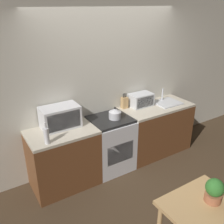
# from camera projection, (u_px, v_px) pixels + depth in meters

# --- Properties ---
(ground_plane) EXTENTS (16.00, 16.00, 0.00)m
(ground_plane) POSITION_uv_depth(u_px,v_px,m) (141.00, 185.00, 3.81)
(ground_plane) COLOR #3D2D1E
(wall_back) EXTENTS (10.00, 0.06, 2.60)m
(wall_back) POSITION_uv_depth(u_px,v_px,m) (107.00, 86.00, 4.05)
(wall_back) COLOR beige
(wall_back) RESTS_ON ground_plane
(counter_left_run) EXTENTS (0.96, 0.62, 0.90)m
(counter_left_run) POSITION_uv_depth(u_px,v_px,m) (64.00, 158.00, 3.66)
(counter_left_run) COLOR brown
(counter_left_run) RESTS_ON ground_plane
(counter_right_run) EXTENTS (1.28, 0.62, 0.90)m
(counter_right_run) POSITION_uv_depth(u_px,v_px,m) (155.00, 129.00, 4.52)
(counter_right_run) COLOR brown
(counter_right_run) RESTS_ON ground_plane
(stove_range) EXTENTS (0.65, 0.62, 0.90)m
(stove_range) POSITION_uv_depth(u_px,v_px,m) (110.00, 144.00, 4.05)
(stove_range) COLOR silver
(stove_range) RESTS_ON ground_plane
(kettle) EXTENTS (0.19, 0.19, 0.19)m
(kettle) POSITION_uv_depth(u_px,v_px,m) (115.00, 114.00, 3.84)
(kettle) COLOR #B7B7BC
(kettle) RESTS_ON stove_range
(microwave) EXTENTS (0.54, 0.33, 0.32)m
(microwave) POSITION_uv_depth(u_px,v_px,m) (60.00, 117.00, 3.54)
(microwave) COLOR silver
(microwave) RESTS_ON counter_left_run
(bottle) EXTENTS (0.07, 0.07, 0.30)m
(bottle) POSITION_uv_depth(u_px,v_px,m) (47.00, 135.00, 3.13)
(bottle) COLOR silver
(bottle) RESTS_ON counter_left_run
(knife_block) EXTENTS (0.10, 0.09, 0.26)m
(knife_block) POSITION_uv_depth(u_px,v_px,m) (124.00, 103.00, 4.21)
(knife_block) COLOR tan
(knife_block) RESTS_ON counter_right_run
(toaster_oven) EXTENTS (0.40, 0.26, 0.22)m
(toaster_oven) POSITION_uv_depth(u_px,v_px,m) (141.00, 100.00, 4.30)
(toaster_oven) COLOR silver
(toaster_oven) RESTS_ON counter_right_run
(sink_basin) EXTENTS (0.45, 0.38, 0.24)m
(sink_basin) POSITION_uv_depth(u_px,v_px,m) (167.00, 102.00, 4.45)
(sink_basin) COLOR silver
(sink_basin) RESTS_ON counter_right_run
(dining_table) EXTENTS (0.76, 0.75, 0.77)m
(dining_table) POSITION_uv_depth(u_px,v_px,m) (208.00, 219.00, 2.38)
(dining_table) COLOR tan
(dining_table) RESTS_ON ground_plane
(potted_plant) EXTENTS (0.18, 0.18, 0.25)m
(potted_plant) POSITION_uv_depth(u_px,v_px,m) (214.00, 190.00, 2.38)
(potted_plant) COLOR #9E5B3D
(potted_plant) RESTS_ON dining_table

